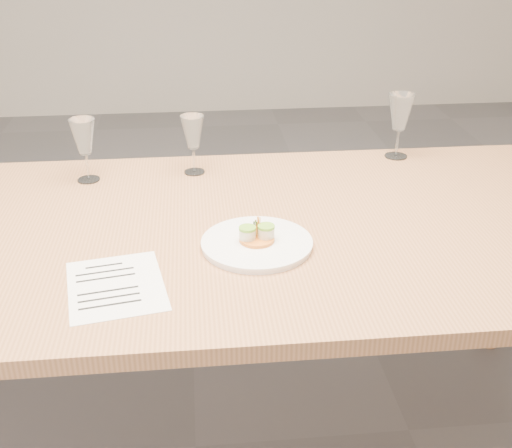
{
  "coord_description": "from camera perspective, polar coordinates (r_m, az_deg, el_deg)",
  "views": [
    {
      "loc": [
        0.04,
        -1.45,
        1.48
      ],
      "look_at": [
        0.17,
        -0.1,
        0.8
      ],
      "focal_mm": 45.0,
      "sensor_mm": 36.0,
      "label": 1
    }
  ],
  "objects": [
    {
      "name": "ground",
      "position": [
        2.07,
        -5.39,
        -19.09
      ],
      "size": [
        7.0,
        7.0,
        0.0
      ],
      "primitive_type": "plane",
      "color": "slate",
      "rests_on": "ground"
    },
    {
      "name": "wine_glass_3",
      "position": [
        2.07,
        12.7,
        9.57
      ],
      "size": [
        0.08,
        0.08,
        0.2
      ],
      "color": "white",
      "rests_on": "dining_table"
    },
    {
      "name": "wine_glass_2",
      "position": [
        1.91,
        -5.64,
        8.01
      ],
      "size": [
        0.07,
        0.07,
        0.18
      ],
      "color": "white",
      "rests_on": "dining_table"
    },
    {
      "name": "dinner_plate",
      "position": [
        1.51,
        0.09,
        -1.64
      ],
      "size": [
        0.26,
        0.26,
        0.07
      ],
      "rotation": [
        0.0,
        0.0,
        0.24
      ],
      "color": "white",
      "rests_on": "dining_table"
    },
    {
      "name": "recipe_sheet",
      "position": [
        1.4,
        -12.37,
        -5.36
      ],
      "size": [
        0.24,
        0.28,
        0.0
      ],
      "rotation": [
        0.0,
        0.0,
        0.18
      ],
      "color": "white",
      "rests_on": "dining_table"
    },
    {
      "name": "dining_table",
      "position": [
        1.65,
        -6.39,
        -2.34
      ],
      "size": [
        2.4,
        1.0,
        0.75
      ],
      "color": "#B1794D",
      "rests_on": "ground"
    },
    {
      "name": "wine_glass_1",
      "position": [
        1.9,
        -15.08,
        7.38
      ],
      "size": [
        0.07,
        0.07,
        0.19
      ],
      "color": "white",
      "rests_on": "dining_table"
    }
  ]
}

